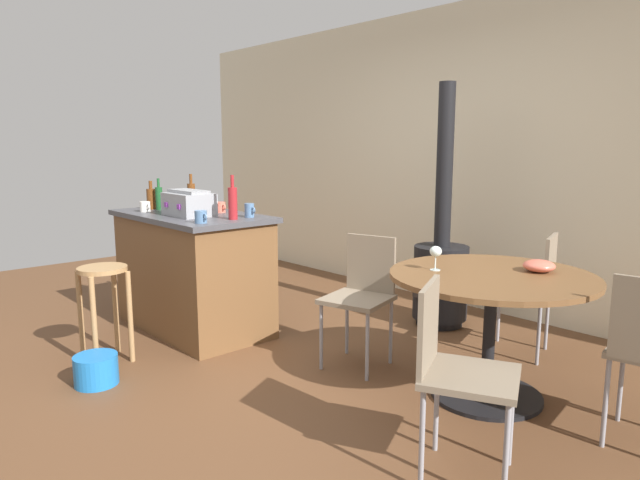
% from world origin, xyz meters
% --- Properties ---
extents(ground_plane, '(8.80, 8.80, 0.00)m').
position_xyz_m(ground_plane, '(0.00, 0.00, 0.00)').
color(ground_plane, brown).
extents(back_wall, '(8.00, 0.10, 2.70)m').
position_xyz_m(back_wall, '(0.00, 2.37, 1.35)').
color(back_wall, beige).
rests_on(back_wall, ground_plane).
extents(kitchen_island, '(1.39, 0.75, 0.93)m').
position_xyz_m(kitchen_island, '(-1.05, 0.13, 0.47)').
color(kitchen_island, brown).
rests_on(kitchen_island, ground_plane).
extents(wooden_stool, '(0.32, 0.32, 0.66)m').
position_xyz_m(wooden_stool, '(-0.82, -0.68, 0.48)').
color(wooden_stool, '#A37A4C').
rests_on(wooden_stool, ground_plane).
extents(dining_table, '(1.16, 1.16, 0.74)m').
position_xyz_m(dining_table, '(1.23, 0.75, 0.57)').
color(dining_table, black).
rests_on(dining_table, ground_plane).
extents(folding_chair_far, '(0.50, 0.50, 0.86)m').
position_xyz_m(folding_chair_far, '(1.05, 1.57, 0.51)').
color(folding_chair_far, '#7F705B').
rests_on(folding_chair_far, ground_plane).
extents(folding_chair_left, '(0.49, 0.49, 0.86)m').
position_xyz_m(folding_chair_left, '(0.37, 0.59, 0.51)').
color(folding_chair_left, '#7F705B').
rests_on(folding_chair_left, ground_plane).
extents(folding_chair_right, '(0.53, 0.53, 0.87)m').
position_xyz_m(folding_chair_right, '(1.55, -0.06, 0.52)').
color(folding_chair_right, '#7F705B').
rests_on(folding_chair_right, ground_plane).
extents(wood_stove, '(0.44, 0.45, 1.94)m').
position_xyz_m(wood_stove, '(0.23, 1.66, 0.48)').
color(wood_stove, black).
rests_on(wood_stove, ground_plane).
extents(toolbox, '(0.39, 0.28, 0.20)m').
position_xyz_m(toolbox, '(-0.93, 0.05, 1.03)').
color(toolbox, gray).
rests_on(toolbox, kitchen_island).
extents(bottle_0, '(0.07, 0.07, 0.29)m').
position_xyz_m(bottle_0, '(-1.39, 0.33, 1.04)').
color(bottle_0, '#603314').
rests_on(bottle_0, kitchen_island).
extents(bottle_1, '(0.07, 0.07, 0.32)m').
position_xyz_m(bottle_1, '(-0.52, 0.18, 1.06)').
color(bottle_1, maroon).
rests_on(bottle_1, kitchen_island).
extents(bottle_2, '(0.07, 0.07, 0.24)m').
position_xyz_m(bottle_2, '(-1.54, 0.04, 1.02)').
color(bottle_2, '#603314').
rests_on(bottle_2, kitchen_island).
extents(bottle_3, '(0.06, 0.06, 0.26)m').
position_xyz_m(bottle_3, '(-1.45, 0.07, 1.03)').
color(bottle_3, '#194C23').
rests_on(bottle_3, kitchen_island).
extents(cup_0, '(0.12, 0.08, 0.09)m').
position_xyz_m(cup_0, '(-0.50, -0.10, 0.98)').
color(cup_0, '#4C7099').
rests_on(cup_0, kitchen_island).
extents(cup_1, '(0.12, 0.09, 0.08)m').
position_xyz_m(cup_1, '(-0.94, 0.33, 0.97)').
color(cup_1, '#DB6651').
rests_on(cup_1, kitchen_island).
extents(cup_2, '(0.12, 0.09, 0.11)m').
position_xyz_m(cup_2, '(-1.24, 0.03, 0.99)').
color(cup_2, '#4C7099').
rests_on(cup_2, kitchen_island).
extents(cup_3, '(0.11, 0.07, 0.10)m').
position_xyz_m(cup_3, '(-0.54, 0.33, 0.98)').
color(cup_3, '#4C7099').
rests_on(cup_3, kitchen_island).
extents(cup_4, '(0.12, 0.08, 0.08)m').
position_xyz_m(cup_4, '(-1.39, -0.09, 0.97)').
color(cup_4, white).
rests_on(cup_4, kitchen_island).
extents(wine_glass, '(0.07, 0.07, 0.14)m').
position_xyz_m(wine_glass, '(0.96, 0.58, 0.85)').
color(wine_glass, silver).
rests_on(wine_glass, dining_table).
extents(serving_bowl, '(0.18, 0.18, 0.07)m').
position_xyz_m(serving_bowl, '(1.39, 0.99, 0.78)').
color(serving_bowl, '#DB6651').
rests_on(serving_bowl, dining_table).
extents(plastic_bucket, '(0.26, 0.26, 0.19)m').
position_xyz_m(plastic_bucket, '(-0.49, -0.88, 0.09)').
color(plastic_bucket, blue).
rests_on(plastic_bucket, ground_plane).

